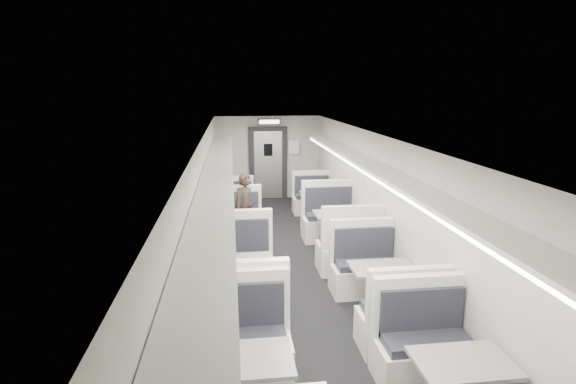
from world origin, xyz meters
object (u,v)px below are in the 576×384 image
object	(u,v)px
booth_left_c	(238,288)
passenger	(246,207)
exit_sign	(269,122)
booth_right_b	(339,233)
booth_right_c	(381,291)
booth_right_a	(318,207)
vestibule_door	(268,164)
booth_left_b	(236,238)
booth_left_a	(235,213)

from	to	relation	value
booth_left_c	passenger	distance (m)	3.27
passenger	exit_sign	world-z (taller)	exit_sign
booth_right_b	booth_right_c	xyz separation A→B (m)	(0.00, -2.53, -0.03)
booth_right_a	vestibule_door	bearing A→B (deg)	112.40
booth_left_c	booth_right_c	world-z (taller)	booth_left_c
passenger	vestibule_door	size ratio (longest dim) A/B	0.69
booth_left_c	booth_right_b	bearing A→B (deg)	48.32
booth_left_c	passenger	size ratio (longest dim) A/B	1.63
booth_left_c	vestibule_door	bearing A→B (deg)	81.73
booth_right_a	booth_right_b	xyz separation A→B (m)	(0.00, -2.21, 0.06)
exit_sign	booth_left_b	bearing A→B (deg)	-103.63
exit_sign	booth_right_b	bearing A→B (deg)	-76.44
booth_left_c	booth_right_c	size ratio (longest dim) A/B	1.09
booth_right_b	booth_left_b	bearing A→B (deg)	179.32
booth_right_a	exit_sign	distance (m)	2.90
booth_left_c	exit_sign	bearing A→B (deg)	81.11
booth_left_a	passenger	world-z (taller)	passenger
booth_left_a	passenger	bearing A→B (deg)	-75.95
booth_left_b	exit_sign	size ratio (longest dim) A/B	3.61
booth_right_b	vestibule_door	distance (m)	4.78
booth_left_c	passenger	world-z (taller)	passenger
booth_right_c	exit_sign	world-z (taller)	exit_sign
booth_left_b	booth_right_c	xyz separation A→B (m)	(2.00, -2.56, -0.01)
booth_left_a	booth_right_c	distance (m)	4.90
booth_left_b	booth_right_b	size ratio (longest dim) A/B	0.96
booth_left_a	booth_left_b	distance (m)	1.92
booth_left_a	booth_left_c	xyz separation A→B (m)	(0.00, -4.19, 0.07)
booth_left_a	booth_right_c	size ratio (longest dim) A/B	0.90
booth_left_b	booth_right_c	world-z (taller)	booth_left_b
booth_left_b	vestibule_door	xyz separation A→B (m)	(1.00, 4.61, 0.64)
booth_right_a	booth_right_c	world-z (taller)	booth_right_c
booth_left_c	booth_right_b	size ratio (longest dim) A/B	1.01
vestibule_door	passenger	bearing A→B (deg)	-101.89
booth_right_b	vestibule_door	bearing A→B (deg)	102.18
passenger	booth_right_b	bearing A→B (deg)	-53.31
passenger	booth_left_c	bearing A→B (deg)	-117.88
booth_right_c	passenger	distance (m)	3.97
passenger	vestibule_door	xyz separation A→B (m)	(0.77, 3.63, 0.31)
booth_right_a	booth_right_c	size ratio (longest dim) A/B	0.94
booth_right_c	booth_left_b	bearing A→B (deg)	128.03
booth_left_a	booth_right_a	size ratio (longest dim) A/B	0.96
booth_right_a	exit_sign	bearing A→B (deg)	117.29
booth_left_c	booth_right_a	world-z (taller)	booth_left_c
booth_right_a	booth_right_c	xyz separation A→B (m)	(0.00, -4.74, 0.03)
booth_left_c	exit_sign	size ratio (longest dim) A/B	3.81
booth_right_a	booth_right_b	size ratio (longest dim) A/B	0.86
booth_right_b	booth_right_c	bearing A→B (deg)	-90.00
booth_left_c	booth_left_b	bearing A→B (deg)	90.00
booth_right_a	vestibule_door	world-z (taller)	vestibule_door
exit_sign	booth_right_c	bearing A→B (deg)	-81.49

